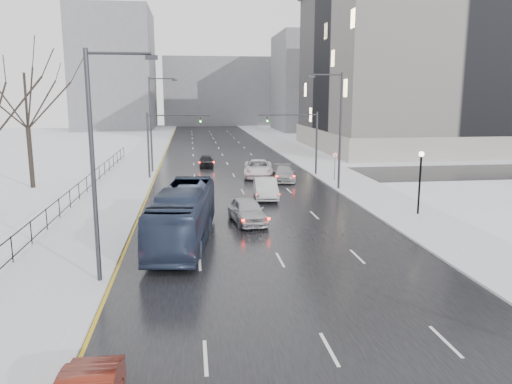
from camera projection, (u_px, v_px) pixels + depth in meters
name	position (u px, v px, depth m)	size (l,w,h in m)	color
road	(226.00, 162.00, 61.91)	(16.00, 150.00, 0.04)	black
cross_road	(235.00, 177.00, 50.23)	(130.00, 10.00, 0.04)	black
sidewalk_left	(140.00, 162.00, 60.56)	(5.00, 150.00, 0.16)	silver
sidewalk_right	(309.00, 160.00, 63.24)	(5.00, 150.00, 0.16)	silver
park_strip	(58.00, 164.00, 59.35)	(14.00, 150.00, 0.12)	white
tree_park_e	(33.00, 189.00, 44.02)	(9.45, 9.45, 13.50)	black
iron_fence	(51.00, 214.00, 30.89)	(0.06, 70.00, 1.30)	black
streetlight_r_mid	(338.00, 125.00, 42.42)	(2.95, 0.25, 10.00)	#2D2D33
streetlight_l_near	(98.00, 156.00, 20.87)	(2.95, 0.25, 10.00)	#2D2D33
streetlight_l_far	(153.00, 120.00, 52.01)	(2.95, 0.25, 10.00)	#2D2D33
lamppost_r_mid	(420.00, 174.00, 33.56)	(0.36, 0.36, 4.28)	black
mast_signal_right	(306.00, 136.00, 50.38)	(6.10, 0.33, 6.50)	#2D2D33
mast_signal_left	(159.00, 137.00, 48.51)	(6.10, 0.33, 6.50)	#2D2D33
no_uturn_sign	(335.00, 158.00, 47.08)	(0.60, 0.06, 2.70)	#2D2D33
civic_building	(449.00, 74.00, 75.91)	(41.00, 31.00, 24.80)	gray
bldg_far_right	(328.00, 83.00, 116.91)	(24.00, 20.00, 22.00)	slate
bldg_far_left	(115.00, 70.00, 119.69)	(18.00, 22.00, 28.00)	slate
bldg_far_center	(220.00, 92.00, 138.56)	(30.00, 18.00, 18.00)	slate
bus	(183.00, 215.00, 27.66)	(2.58, 11.01, 3.07)	#26304A
sedan_center_near	(247.00, 210.00, 32.04)	(1.90, 4.73, 1.61)	#A7A7AB
sedan_right_near	(266.00, 188.00, 39.63)	(1.72, 4.93, 1.62)	#ACADB1
sedan_right_cross	(258.00, 168.00, 50.04)	(2.82, 6.12, 1.70)	silver
sedan_right_far	(284.00, 173.00, 47.77)	(1.98, 4.87, 1.41)	gray
sedan_center_far	(206.00, 161.00, 57.25)	(1.58, 3.93, 1.34)	black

